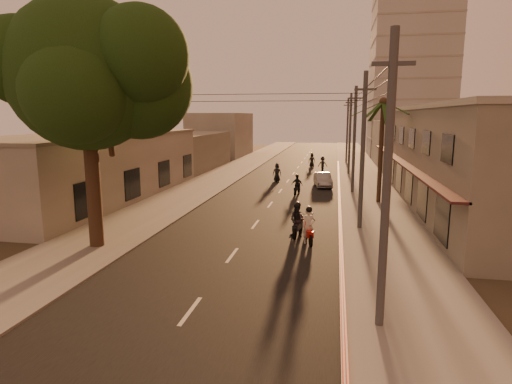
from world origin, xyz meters
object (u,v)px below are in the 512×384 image
palm_tree (383,108)px  scooter_far_a (277,173)px  scooter_far_c (312,161)px  broadleaf_tree (95,75)px  scooter_red (309,227)px  scooter_mid_b (297,185)px  scooter_far_b (323,164)px  parked_car (323,180)px  scooter_mid_a (298,221)px

palm_tree → scooter_far_a: palm_tree is taller
scooter_far_a → scooter_far_c: 13.31m
broadleaf_tree → scooter_red: size_ratio=6.13×
scooter_red → scooter_mid_b: (-1.86, 14.02, -0.09)m
broadleaf_tree → scooter_far_b: bearing=73.2°
broadleaf_tree → parked_car: size_ratio=2.93×
scooter_mid_a → scooter_far_b: (0.44, 28.86, -0.07)m
broadleaf_tree → scooter_far_c: broadleaf_tree is taller
scooter_far_c → scooter_mid_a: bearing=-89.3°
scooter_mid_b → scooter_far_a: size_ratio=0.91×
scooter_red → scooter_far_c: (-1.72, 33.88, -0.04)m
scooter_red → palm_tree: bearing=53.9°
scooter_mid_b → broadleaf_tree: bearing=-106.2°
scooter_red → scooter_far_c: bearing=78.8°
scooter_far_b → broadleaf_tree: bearing=-107.0°
palm_tree → scooter_far_c: 24.24m
broadleaf_tree → scooter_far_b: broadleaf_tree is taller
scooter_mid_a → scooter_far_a: bearing=109.7°
broadleaf_tree → scooter_far_c: (8.33, 36.40, -7.64)m
scooter_mid_b → scooter_far_b: size_ratio=0.96×
scooter_mid_a → scooter_far_b: bearing=97.8°
scooter_far_c → parked_car: bearing=-84.2°
scooter_far_a → scooter_red: bearing=-84.9°
scooter_red → scooter_far_b: (-0.23, 30.01, -0.06)m
scooter_red → scooter_far_b: size_ratio=1.08×
scooter_mid_a → palm_tree: bearing=71.5°
parked_car → scooter_red: bearing=-99.4°
scooter_red → scooter_far_b: 30.01m
broadleaf_tree → scooter_red: (10.05, 2.53, -7.60)m
scooter_mid_a → scooter_mid_b: bearing=104.0°
broadleaf_tree → palm_tree: size_ratio=1.48×
palm_tree → parked_car: size_ratio=1.99×
scooter_mid_b → scooter_far_a: (-2.64, 6.84, 0.07)m
scooter_red → scooter_mid_a: 1.33m
palm_tree → scooter_far_b: 20.30m
scooter_far_a → scooter_far_b: size_ratio=1.05×
scooter_mid_a → scooter_far_a: scooter_mid_a is taller
scooter_mid_b → parked_car: 4.87m
scooter_red → scooter_far_c: 33.92m
parked_car → scooter_far_b: bearing=83.1°
parked_car → scooter_far_a: bearing=143.7°
scooter_mid_b → scooter_far_b: bearing=94.3°
palm_tree → scooter_far_b: palm_tree is taller
scooter_red → parked_car: (0.17, 18.44, -0.22)m
palm_tree → scooter_far_a: (-9.06, 9.53, -6.30)m
scooter_red → parked_car: 18.44m
parked_car → scooter_mid_a: bearing=-101.7°
scooter_far_b → palm_tree: bearing=-75.8°
scooter_mid_a → parked_car: bearing=95.9°
scooter_far_b → scooter_far_c: scooter_far_c is taller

